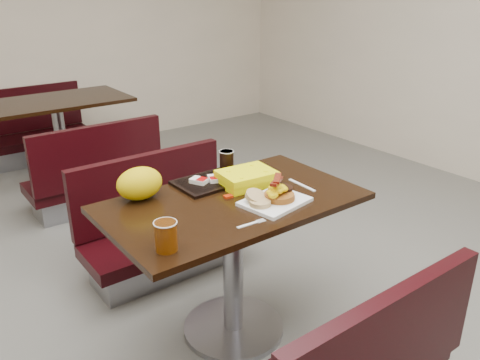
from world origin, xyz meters
TOP-DOWN VIEW (x-y plane):
  - floor at (0.00, 0.00)m, footprint 6.00×7.00m
  - wall_back at (0.00, 3.50)m, footprint 6.00×0.01m
  - table_near at (0.00, 0.00)m, footprint 1.20×0.70m
  - bench_near_s at (0.00, -0.70)m, footprint 1.00×0.46m
  - bench_near_n at (0.00, 0.70)m, footprint 1.00×0.46m
  - table_far at (0.00, 2.60)m, footprint 1.20×0.70m
  - bench_far_s at (0.00, 1.90)m, footprint 1.00×0.46m
  - bench_far_n at (0.00, 3.30)m, footprint 1.00×0.46m
  - platter at (0.13, -0.15)m, footprint 0.32×0.27m
  - pancake_stack at (0.15, -0.15)m, footprint 0.17×0.17m
  - sausage_patty at (0.20, -0.13)m, footprint 0.10×0.10m
  - scrambled_eggs at (0.13, -0.16)m, footprint 0.13×0.12m
  - bacon_strips at (0.14, -0.14)m, footprint 0.17×0.16m
  - muffin_bottom at (0.04, -0.15)m, footprint 0.12×0.12m
  - muffin_top at (0.05, -0.11)m, footprint 0.13×0.13m
  - coffee_cup_near at (-0.48, -0.23)m, footprint 0.10×0.10m
  - fork at (-0.11, -0.25)m, footprint 0.14×0.03m
  - knife at (0.38, -0.07)m, footprint 0.02×0.19m
  - condiment_syrup at (-0.00, 0.03)m, footprint 0.04×0.04m
  - tray at (0.02, 0.23)m, footprint 0.35×0.25m
  - hashbrown_sleeve_left at (-0.04, 0.24)m, footprint 0.09×0.10m
  - hashbrown_sleeve_right at (0.04, 0.21)m, footprint 0.08×0.10m
  - coffee_cup_far at (0.18, 0.31)m, footprint 0.09×0.09m
  - clamshell at (0.16, 0.10)m, footprint 0.29×0.23m
  - paper_bag at (-0.34, 0.27)m, footprint 0.23×0.17m

SIDE VIEW (x-z plane):
  - floor at x=0.00m, z-range -0.01..0.01m
  - bench_near_s at x=0.00m, z-range 0.00..0.72m
  - bench_near_n at x=0.00m, z-range 0.00..0.72m
  - bench_far_s at x=0.00m, z-range 0.00..0.72m
  - bench_far_n at x=0.00m, z-range 0.00..0.72m
  - table_near at x=0.00m, z-range 0.00..0.75m
  - table_far at x=0.00m, z-range 0.00..0.75m
  - fork at x=-0.11m, z-range 0.75..0.75m
  - knife at x=0.38m, z-range 0.75..0.75m
  - condiment_syrup at x=0.00m, z-range 0.75..0.76m
  - tray at x=0.02m, z-range 0.75..0.77m
  - platter at x=0.13m, z-range 0.75..0.77m
  - hashbrown_sleeve_right at x=0.04m, z-range 0.77..0.79m
  - hashbrown_sleeve_left at x=-0.04m, z-range 0.77..0.79m
  - muffin_bottom at x=0.04m, z-range 0.77..0.79m
  - pancake_stack at x=0.15m, z-range 0.77..0.80m
  - clamshell at x=0.16m, z-range 0.75..0.82m
  - muffin_top at x=0.05m, z-range 0.76..0.82m
  - sausage_patty at x=0.20m, z-range 0.80..0.81m
  - coffee_cup_near at x=-0.48m, z-range 0.75..0.87m
  - coffee_cup_far at x=0.18m, z-range 0.77..0.87m
  - scrambled_eggs at x=0.13m, z-range 0.80..0.85m
  - paper_bag at x=-0.34m, z-range 0.75..0.90m
  - bacon_strips at x=0.14m, z-range 0.85..0.86m
  - wall_back at x=0.00m, z-range 0.00..2.80m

